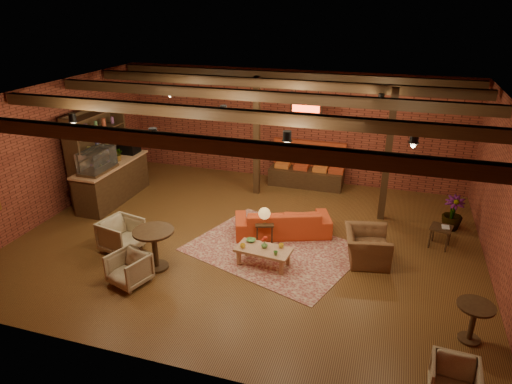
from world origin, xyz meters
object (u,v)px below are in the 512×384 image
(side_table_book, at_px, (441,229))
(armchair_far, at_px, (454,380))
(sofa, at_px, (283,221))
(side_table_lamp, at_px, (264,216))
(coffee_table, at_px, (263,250))
(armchair_right, at_px, (367,241))
(armchair_a, at_px, (121,234))
(plant_tall, at_px, (459,180))
(round_table_right, at_px, (474,317))
(round_table_left, at_px, (154,243))
(armchair_b, at_px, (129,267))

(side_table_book, distance_m, armchair_far, 4.33)
(sofa, xyz_separation_m, side_table_lamp, (-0.29, -0.50, 0.32))
(coffee_table, bearing_deg, armchair_right, 22.01)
(armchair_a, distance_m, armchair_right, 5.16)
(side_table_lamp, distance_m, plant_tall, 4.49)
(side_table_book, relative_size, round_table_right, 0.78)
(armchair_right, bearing_deg, round_table_left, 100.53)
(plant_tall, bearing_deg, round_table_right, -90.00)
(coffee_table, relative_size, side_table_lamp, 1.38)
(armchair_a, bearing_deg, armchair_b, -129.97)
(sofa, relative_size, armchair_b, 3.17)
(side_table_book, bearing_deg, armchair_b, -150.47)
(coffee_table, distance_m, armchair_a, 3.08)
(round_table_left, distance_m, plant_tall, 6.84)
(round_table_left, xyz_separation_m, armchair_b, (-0.21, -0.63, -0.23))
(side_table_book, bearing_deg, coffee_table, -151.74)
(sofa, height_order, armchair_a, armchair_a)
(armchair_right, distance_m, armchair_far, 3.57)
(side_table_lamp, relative_size, armchair_a, 1.08)
(side_table_lamp, distance_m, armchair_right, 2.24)
(sofa, distance_m, round_table_left, 3.00)
(round_table_left, relative_size, plant_tall, 0.34)
(coffee_table, height_order, side_table_lamp, side_table_lamp)
(armchair_a, height_order, side_table_book, armchair_a)
(sofa, distance_m, armchair_a, 3.56)
(sofa, relative_size, armchair_right, 2.13)
(side_table_lamp, relative_size, round_table_left, 0.99)
(round_table_left, bearing_deg, coffee_table, 20.13)
(armchair_b, bearing_deg, armchair_far, 6.94)
(armchair_far, bearing_deg, armchair_right, 116.67)
(sofa, height_order, armchair_far, armchair_far)
(armchair_far, distance_m, plant_tall, 5.39)
(sofa, relative_size, side_table_book, 4.12)
(armchair_right, bearing_deg, round_table_right, -148.03)
(armchair_a, relative_size, armchair_b, 1.14)
(sofa, height_order, round_table_right, round_table_right)
(armchair_far, bearing_deg, armchair_b, 172.08)
(armchair_right, xyz_separation_m, plant_tall, (1.79, 2.03, 0.79))
(armchair_far, relative_size, plant_tall, 0.26)
(armchair_a, xyz_separation_m, side_table_book, (6.52, 2.18, 0.05))
(side_table_lamp, distance_m, armchair_b, 3.04)
(sofa, relative_size, side_table_lamp, 2.58)
(armchair_b, xyz_separation_m, plant_tall, (6.00, 4.20, 0.89))
(armchair_a, distance_m, armchair_far, 6.81)
(armchair_a, bearing_deg, round_table_right, -85.14)
(round_table_right, bearing_deg, armchair_b, -177.93)
(round_table_left, height_order, round_table_right, round_table_left)
(coffee_table, distance_m, armchair_b, 2.62)
(round_table_right, bearing_deg, sofa, 145.45)
(coffee_table, bearing_deg, side_table_lamp, 105.02)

